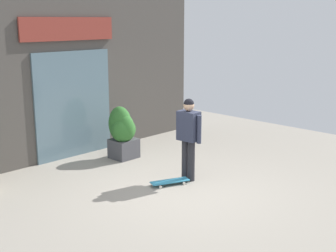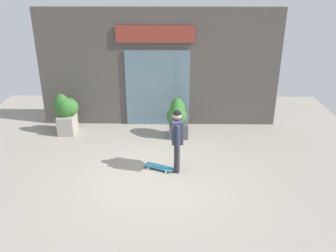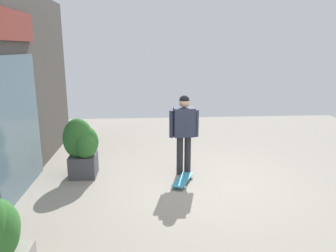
% 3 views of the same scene
% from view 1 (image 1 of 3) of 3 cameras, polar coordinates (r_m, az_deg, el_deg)
% --- Properties ---
extents(ground_plane, '(12.00, 12.00, 0.00)m').
position_cam_1_polar(ground_plane, '(8.44, 1.26, -8.06)').
color(ground_plane, gray).
extents(building_facade, '(7.39, 0.31, 3.63)m').
position_cam_1_polar(building_facade, '(10.48, -12.23, 6.02)').
color(building_facade, '#4C4742').
rests_on(building_facade, ground_plane).
extents(skateboarder, '(0.29, 0.59, 1.62)m').
position_cam_1_polar(skateboarder, '(8.68, 2.61, -0.67)').
color(skateboarder, '#28282D').
rests_on(skateboarder, ground_plane).
extents(skateboard, '(0.78, 0.49, 0.08)m').
position_cam_1_polar(skateboard, '(8.68, 0.25, -7.01)').
color(skateboard, teal).
rests_on(skateboard, ground_plane).
extents(planter_box_right, '(0.63, 0.68, 1.18)m').
position_cam_1_polar(planter_box_right, '(10.17, -5.78, -0.62)').
color(planter_box_right, '#47474C').
rests_on(planter_box_right, ground_plane).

